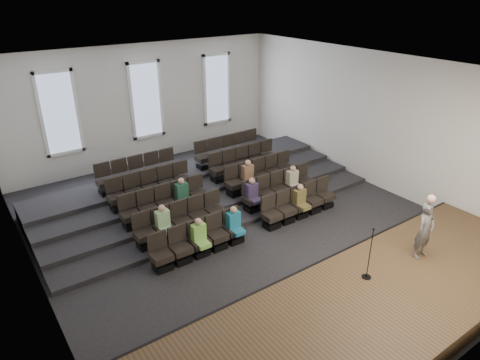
{
  "coord_description": "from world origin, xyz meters",
  "views": [
    {
      "loc": [
        -6.93,
        -9.71,
        7.17
      ],
      "look_at": [
        0.26,
        0.5,
        1.39
      ],
      "focal_mm": 32.0,
      "sensor_mm": 36.0,
      "label": 1
    }
  ],
  "objects": [
    {
      "name": "ground",
      "position": [
        0.0,
        0.0,
        0.0
      ],
      "size": [
        14.0,
        14.0,
        0.0
      ],
      "primitive_type": "plane",
      "color": "black",
      "rests_on": "ground"
    },
    {
      "name": "speaker",
      "position": [
        2.52,
        -4.68,
        1.29
      ],
      "size": [
        0.59,
        0.4,
        1.58
      ],
      "primitive_type": "imported",
      "rotation": [
        0.0,
        0.0,
        -0.04
      ],
      "color": "#555251",
      "rests_on": "stage"
    },
    {
      "name": "wall_front",
      "position": [
        0.0,
        -7.02,
        2.5
      ],
      "size": [
        12.0,
        0.04,
        5.0
      ],
      "primitive_type": "cube",
      "color": "silver",
      "rests_on": "ground"
    },
    {
      "name": "stage",
      "position": [
        0.0,
        -5.1,
        0.25
      ],
      "size": [
        11.8,
        3.6,
        0.5
      ],
      "primitive_type": "cube",
      "color": "#4E3621",
      "rests_on": "ground"
    },
    {
      "name": "ceiling",
      "position": [
        0.0,
        0.0,
        5.01
      ],
      "size": [
        12.0,
        14.0,
        0.02
      ],
      "primitive_type": "cube",
      "color": "white",
      "rests_on": "ground"
    },
    {
      "name": "wall_left",
      "position": [
        -6.02,
        0.0,
        2.5
      ],
      "size": [
        0.04,
        14.0,
        5.0
      ],
      "primitive_type": "cube",
      "color": "silver",
      "rests_on": "ground"
    },
    {
      "name": "seating_rows",
      "position": [
        -0.0,
        1.54,
        0.68
      ],
      "size": [
        6.8,
        4.7,
        1.67
      ],
      "color": "black",
      "rests_on": "ground"
    },
    {
      "name": "risers",
      "position": [
        0.0,
        3.17,
        0.2
      ],
      "size": [
        11.8,
        4.8,
        0.6
      ],
      "color": "black",
      "rests_on": "ground"
    },
    {
      "name": "mic_stand",
      "position": [
        0.61,
        -4.47,
        0.92
      ],
      "size": [
        0.24,
        0.24,
        1.42
      ],
      "color": "black",
      "rests_on": "stage"
    },
    {
      "name": "stage_lip",
      "position": [
        0.0,
        -3.33,
        0.25
      ],
      "size": [
        11.8,
        0.06,
        0.52
      ],
      "primitive_type": "cube",
      "color": "black",
      "rests_on": "ground"
    },
    {
      "name": "wall_right",
      "position": [
        6.02,
        0.0,
        2.5
      ],
      "size": [
        0.04,
        14.0,
        5.0
      ],
      "primitive_type": "cube",
      "color": "silver",
      "rests_on": "ground"
    },
    {
      "name": "windows",
      "position": [
        0.0,
        6.95,
        2.7
      ],
      "size": [
        8.44,
        0.1,
        3.24
      ],
      "color": "white",
      "rests_on": "wall_back"
    },
    {
      "name": "audience",
      "position": [
        0.0,
        0.32,
        0.81
      ],
      "size": [
        5.45,
        2.64,
        1.1
      ],
      "color": "#7FC04D",
      "rests_on": "seating_rows"
    },
    {
      "name": "wall_back",
      "position": [
        0.0,
        7.02,
        2.5
      ],
      "size": [
        12.0,
        0.04,
        5.0
      ],
      "primitive_type": "cube",
      "color": "silver",
      "rests_on": "ground"
    }
  ]
}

